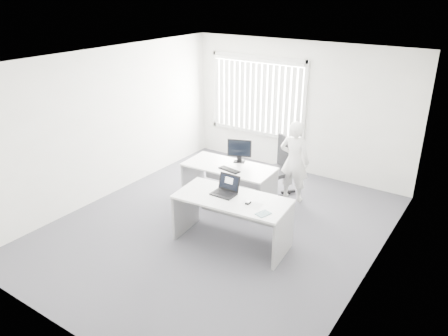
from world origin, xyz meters
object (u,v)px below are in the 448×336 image
Objects in this scene: person at (294,161)px; office_chair at (278,178)px; monitor at (239,151)px; desk_far at (229,176)px; desk_near at (232,211)px; laptop at (224,186)px.

office_chair is at bearing -6.93° from person.
office_chair is 2.60× the size of monitor.
monitor is (0.06, 0.27, 0.44)m from desk_far.
desk_near is 1.63m from monitor.
office_chair reaches higher than desk_far.
laptop is (0.02, -1.94, 0.59)m from office_chair.
desk_near is 4.97× the size of laptop.
desk_near is 1.96m from person.
desk_far is at bearing -123.79° from monitor.
desk_far is at bearing -102.65° from office_chair.
office_chair is 1.00m from monitor.
desk_far is 4.61× the size of laptop.
laptop reaches higher than desk_far.
laptop is at bearing -89.33° from monitor.
laptop is (0.63, -1.11, 0.40)m from desk_far.
desk_far is at bearing 119.46° from laptop.
desk_near is 1.38m from desk_far.
person is at bearing 11.09° from monitor.
office_chair is 3.15× the size of laptop.
desk_near is 1.08× the size of desk_far.
laptop is at bearing -63.42° from desk_far.
desk_near is at bearing -57.57° from desk_far.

